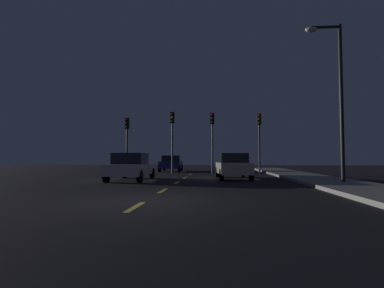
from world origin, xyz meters
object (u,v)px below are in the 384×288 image
object	(u,v)px
car_adjacent_lane	(131,167)
car_oncoming_far	(171,163)
traffic_signal_center_left	(172,130)
traffic_signal_far_right	(259,131)
car_stopped_ahead	(233,166)
traffic_signal_far_left	(127,134)
traffic_signal_center_right	(212,131)
street_lamp_right	(336,88)

from	to	relation	value
car_adjacent_lane	car_oncoming_far	world-z (taller)	car_adjacent_lane
car_adjacent_lane	traffic_signal_center_left	bearing A→B (deg)	81.60
traffic_signal_far_right	car_stopped_ahead	world-z (taller)	traffic_signal_far_right
traffic_signal_far_right	car_oncoming_far	size ratio (longest dim) A/B	1.05
traffic_signal_center_left	car_stopped_ahead	bearing A→B (deg)	-51.86
traffic_signal_center_left	traffic_signal_far_left	bearing A→B (deg)	-179.99
traffic_signal_far_left	car_stopped_ahead	world-z (taller)	traffic_signal_far_left
traffic_signal_center_left	traffic_signal_far_right	world-z (taller)	traffic_signal_center_left
traffic_signal_far_left	car_adjacent_lane	xyz separation A→B (m)	(2.64, -7.66, -2.45)
traffic_signal_far_left	car_adjacent_lane	size ratio (longest dim) A/B	1.00
car_stopped_ahead	car_oncoming_far	distance (m)	11.32
traffic_signal_center_right	car_stopped_ahead	size ratio (longest dim) A/B	1.14
traffic_signal_center_left	traffic_signal_center_right	size ratio (longest dim) A/B	1.02
traffic_signal_center_right	car_stopped_ahead	xyz separation A→B (m)	(1.33, -5.84, -2.66)
street_lamp_right	car_adjacent_lane	bearing A→B (deg)	168.72
traffic_signal_center_left	car_adjacent_lane	bearing A→B (deg)	-98.40
car_stopped_ahead	car_adjacent_lane	bearing A→B (deg)	-162.39
traffic_signal_center_left	car_adjacent_lane	size ratio (longest dim) A/B	1.10
traffic_signal_center_left	car_stopped_ahead	xyz separation A→B (m)	(4.59, -5.84, -2.72)
traffic_signal_far_right	car_stopped_ahead	size ratio (longest dim) A/B	1.11
car_stopped_ahead	traffic_signal_far_right	bearing A→B (deg)	67.75
traffic_signal_center_right	street_lamp_right	world-z (taller)	street_lamp_right
car_stopped_ahead	traffic_signal_far_left	bearing A→B (deg)	145.05
traffic_signal_center_left	traffic_signal_far_right	xyz separation A→B (m)	(6.98, -0.00, -0.14)
traffic_signal_center_right	street_lamp_right	bearing A→B (deg)	-58.63
traffic_signal_center_left	car_adjacent_lane	world-z (taller)	traffic_signal_center_left
traffic_signal_far_right	car_stopped_ahead	bearing A→B (deg)	-112.25
traffic_signal_far_left	car_stopped_ahead	distance (m)	10.49
traffic_signal_center_right	car_adjacent_lane	world-z (taller)	traffic_signal_center_right
traffic_signal_far_left	car_adjacent_lane	bearing A→B (deg)	-70.96
traffic_signal_center_left	traffic_signal_center_right	world-z (taller)	traffic_signal_center_left
traffic_signal_far_left	car_adjacent_lane	world-z (taller)	traffic_signal_far_left
traffic_signal_center_left	traffic_signal_far_right	size ratio (longest dim) A/B	1.04
traffic_signal_center_left	car_stopped_ahead	size ratio (longest dim) A/B	1.16
traffic_signal_center_right	car_stopped_ahead	distance (m)	6.55
street_lamp_right	car_oncoming_far	bearing A→B (deg)	125.51
car_adjacent_lane	car_oncoming_far	xyz separation A→B (m)	(0.41, 11.82, 0.00)
traffic_signal_far_left	car_oncoming_far	bearing A→B (deg)	53.73
traffic_signal_far_right	car_adjacent_lane	distance (m)	11.45
car_oncoming_far	traffic_signal_far_left	bearing A→B (deg)	-126.27
traffic_signal_center_right	car_adjacent_lane	size ratio (longest dim) A/B	1.08
traffic_signal_center_left	street_lamp_right	size ratio (longest dim) A/B	0.66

